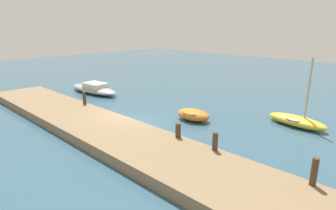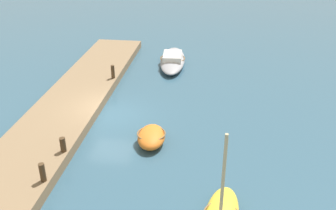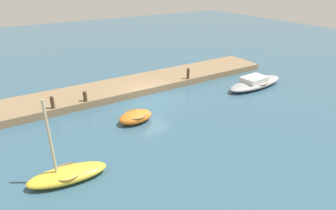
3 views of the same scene
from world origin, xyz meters
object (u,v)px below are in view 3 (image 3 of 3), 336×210
(motorboat_grey, at_px, (255,83))
(rowboat_yellow, at_px, (68,174))
(mooring_post_west, at_px, (188,74))
(dinghy_orange, at_px, (136,117))
(mooring_post_mid_east, at_px, (52,102))
(mooring_post_mid_west, at_px, (85,96))

(motorboat_grey, distance_m, rowboat_yellow, 17.10)
(mooring_post_west, bearing_deg, dinghy_orange, 28.85)
(dinghy_orange, height_order, mooring_post_west, mooring_post_west)
(motorboat_grey, relative_size, rowboat_yellow, 1.44)
(rowboat_yellow, distance_m, mooring_post_mid_east, 7.43)
(mooring_post_west, relative_size, mooring_post_mid_west, 1.26)
(motorboat_grey, distance_m, mooring_post_mid_east, 16.09)
(rowboat_yellow, xyz_separation_m, mooring_post_west, (-12.16, -7.34, 0.64))
(mooring_post_mid_east, bearing_deg, motorboat_grey, 167.37)
(rowboat_yellow, xyz_separation_m, mooring_post_mid_east, (-0.98, -7.34, 0.61))
(mooring_post_mid_west, distance_m, mooring_post_mid_east, 2.22)
(dinghy_orange, relative_size, mooring_post_mid_west, 3.32)
(motorboat_grey, height_order, mooring_post_west, mooring_post_west)
(motorboat_grey, height_order, mooring_post_mid_east, mooring_post_mid_east)
(motorboat_grey, relative_size, mooring_post_mid_west, 8.46)
(rowboat_yellow, relative_size, mooring_post_mid_west, 5.89)
(mooring_post_west, relative_size, mooring_post_mid_east, 1.08)
(mooring_post_mid_east, bearing_deg, dinghy_orange, 138.40)
(dinghy_orange, height_order, rowboat_yellow, rowboat_yellow)
(motorboat_grey, distance_m, mooring_post_west, 5.75)
(motorboat_grey, bearing_deg, mooring_post_mid_west, -18.27)
(rowboat_yellow, bearing_deg, mooring_post_mid_east, -90.11)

